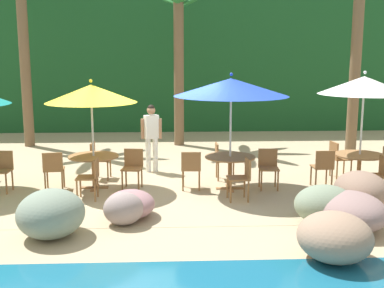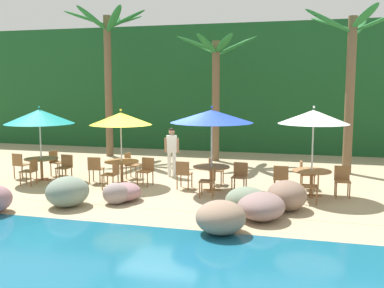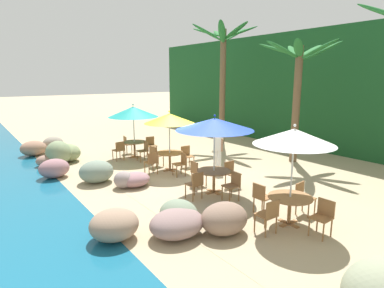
{
  "view_description": "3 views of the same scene",
  "coord_description": "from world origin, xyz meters",
  "px_view_note": "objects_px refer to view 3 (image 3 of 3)",
  "views": [
    {
      "loc": [
        0.26,
        -10.62,
        2.95
      ],
      "look_at": [
        0.73,
        0.09,
        0.96
      ],
      "focal_mm": 45.89,
      "sensor_mm": 36.0,
      "label": 1
    },
    {
      "loc": [
        4.4,
        -13.2,
        3.14
      ],
      "look_at": [
        0.78,
        0.4,
        1.31
      ],
      "focal_mm": 42.18,
      "sensor_mm": 36.0,
      "label": 2
    },
    {
      "loc": [
        9.26,
        -6.64,
        3.68
      ],
      "look_at": [
        0.23,
        -0.14,
        1.37
      ],
      "focal_mm": 30.39,
      "sensor_mm": 36.0,
      "label": 3
    }
  ],
  "objects_px": {
    "umbrella_yellow": "(169,118)",
    "umbrella_white": "(294,137)",
    "dining_table_teal": "(134,144)",
    "dining_table_white": "(290,201)",
    "umbrella_teal": "(133,112)",
    "umbrella_blue": "(215,124)",
    "chair_yellow_left": "(155,155)",
    "chair_yellow_right": "(152,162)",
    "chair_blue_right": "(196,183)",
    "chair_blue_left": "(197,171)",
    "chair_white_right": "(269,214)",
    "chair_white_left": "(261,196)",
    "chair_yellow_inland": "(187,155)",
    "chair_white_inland": "(303,196)",
    "chair_white_seaward": "(323,215)",
    "palm_tree_second": "(298,78)",
    "chair_teal_seaward": "(144,150)",
    "chair_teal_left": "(127,143)",
    "chair_yellow_seaward": "(181,163)",
    "dining_table_yellow": "(170,155)",
    "chair_blue_inland": "(231,172)",
    "dining_table_blue": "(214,174)",
    "palm_tree_nearest": "(223,63)",
    "waiter_in_white": "(218,147)",
    "chair_teal_right": "(119,149)",
    "chair_teal_inland": "(151,144)",
    "chair_blue_seaward": "(233,184)"
  },
  "relations": [
    {
      "from": "umbrella_yellow",
      "to": "umbrella_white",
      "type": "distance_m",
      "value": 5.89
    },
    {
      "from": "dining_table_teal",
      "to": "dining_table_white",
      "type": "xyz_separation_m",
      "value": [
        8.69,
        0.06,
        0.0
      ]
    },
    {
      "from": "umbrella_teal",
      "to": "umbrella_blue",
      "type": "bearing_deg",
      "value": -0.14
    },
    {
      "from": "chair_yellow_left",
      "to": "dining_table_white",
      "type": "height_order",
      "value": "chair_yellow_left"
    },
    {
      "from": "chair_yellow_right",
      "to": "chair_blue_right",
      "type": "xyz_separation_m",
      "value": [
        3.05,
        -0.18,
        0.0
      ]
    },
    {
      "from": "chair_blue_left",
      "to": "chair_white_right",
      "type": "bearing_deg",
      "value": -10.78
    },
    {
      "from": "dining_table_teal",
      "to": "chair_white_left",
      "type": "distance_m",
      "value": 7.85
    },
    {
      "from": "umbrella_blue",
      "to": "umbrella_teal",
      "type": "bearing_deg",
      "value": 179.86
    },
    {
      "from": "umbrella_teal",
      "to": "chair_white_left",
      "type": "bearing_deg",
      "value": -0.35
    },
    {
      "from": "chair_yellow_inland",
      "to": "chair_white_inland",
      "type": "distance_m",
      "value": 5.73
    },
    {
      "from": "dining_table_white",
      "to": "chair_blue_right",
      "type": "bearing_deg",
      "value": -161.56
    },
    {
      "from": "chair_blue_right",
      "to": "chair_white_seaward",
      "type": "height_order",
      "value": "same"
    },
    {
      "from": "chair_white_inland",
      "to": "chair_white_left",
      "type": "distance_m",
      "value": 1.14
    },
    {
      "from": "dining_table_teal",
      "to": "chair_yellow_inland",
      "type": "bearing_deg",
      "value": 20.5
    },
    {
      "from": "chair_white_left",
      "to": "palm_tree_second",
      "type": "relative_size",
      "value": 0.17
    },
    {
      "from": "chair_teal_seaward",
      "to": "dining_table_white",
      "type": "bearing_deg",
      "value": 0.1
    },
    {
      "from": "chair_teal_left",
      "to": "chair_white_right",
      "type": "xyz_separation_m",
      "value": [
        9.61,
        -0.82,
        0.0
      ]
    },
    {
      "from": "chair_yellow_seaward",
      "to": "umbrella_white",
      "type": "xyz_separation_m",
      "value": [
        5.03,
        -0.09,
        1.75
      ]
    },
    {
      "from": "dining_table_yellow",
      "to": "chair_white_right",
      "type": "bearing_deg",
      "value": -9.24
    },
    {
      "from": "dining_table_teal",
      "to": "dining_table_yellow",
      "type": "height_order",
      "value": "same"
    },
    {
      "from": "umbrella_teal",
      "to": "dining_table_white",
      "type": "xyz_separation_m",
      "value": [
        8.69,
        0.06,
        -1.51
      ]
    },
    {
      "from": "chair_blue_left",
      "to": "umbrella_teal",
      "type": "bearing_deg",
      "value": 179.27
    },
    {
      "from": "chair_blue_inland",
      "to": "umbrella_white",
      "type": "relative_size",
      "value": 0.34
    },
    {
      "from": "chair_white_seaward",
      "to": "dining_table_blue",
      "type": "bearing_deg",
      "value": -176.72
    },
    {
      "from": "chair_teal_seaward",
      "to": "chair_yellow_seaward",
      "type": "bearing_deg",
      "value": 2.04
    },
    {
      "from": "chair_teal_seaward",
      "to": "umbrella_white",
      "type": "bearing_deg",
      "value": 0.1
    },
    {
      "from": "chair_teal_seaward",
      "to": "umbrella_yellow",
      "type": "distance_m",
      "value": 2.51
    },
    {
      "from": "umbrella_teal",
      "to": "palm_tree_nearest",
      "type": "xyz_separation_m",
      "value": [
        -0.04,
        5.37,
        2.29
      ]
    },
    {
      "from": "waiter_in_white",
      "to": "chair_blue_inland",
      "type": "bearing_deg",
      "value": -26.45
    },
    {
      "from": "chair_yellow_left",
      "to": "chair_yellow_right",
      "type": "bearing_deg",
      "value": -36.17
    },
    {
      "from": "chair_teal_right",
      "to": "umbrella_blue",
      "type": "relative_size",
      "value": 0.34
    },
    {
      "from": "chair_blue_right",
      "to": "umbrella_white",
      "type": "xyz_separation_m",
      "value": [
        2.75,
        0.92,
        1.75
      ]
    },
    {
      "from": "chair_teal_inland",
      "to": "umbrella_teal",
      "type": "bearing_deg",
      "value": -91.08
    },
    {
      "from": "chair_teal_inland",
      "to": "chair_yellow_left",
      "type": "xyz_separation_m",
      "value": [
        1.95,
        -0.86,
        0.0
      ]
    },
    {
      "from": "umbrella_yellow",
      "to": "dining_table_blue",
      "type": "distance_m",
      "value": 3.34
    },
    {
      "from": "chair_teal_inland",
      "to": "chair_white_seaward",
      "type": "xyz_separation_m",
      "value": [
        9.52,
        -0.65,
        0.0
      ]
    },
    {
      "from": "chair_blue_seaward",
      "to": "waiter_in_white",
      "type": "relative_size",
      "value": 0.51
    },
    {
      "from": "chair_blue_inland",
      "to": "chair_blue_seaward",
      "type": "bearing_deg",
      "value": -40.06
    },
    {
      "from": "umbrella_teal",
      "to": "waiter_in_white",
      "type": "xyz_separation_m",
      "value": [
        4.02,
        1.66,
        -1.14
      ]
    },
    {
      "from": "chair_yellow_inland",
      "to": "chair_white_seaward",
      "type": "xyz_separation_m",
      "value": [
        6.78,
        -0.83,
        0.0
      ]
    },
    {
      "from": "chair_white_right",
      "to": "palm_tree_nearest",
      "type": "height_order",
      "value": "palm_tree_nearest"
    },
    {
      "from": "chair_teal_inland",
      "to": "chair_blue_right",
      "type": "bearing_deg",
      "value": -16.11
    },
    {
      "from": "umbrella_blue",
      "to": "dining_table_white",
      "type": "distance_m",
      "value": 3.33
    },
    {
      "from": "chair_yellow_seaward",
      "to": "chair_white_seaward",
      "type": "relative_size",
      "value": 1.0
    },
    {
      "from": "umbrella_yellow",
      "to": "chair_blue_seaward",
      "type": "relative_size",
      "value": 2.76
    },
    {
      "from": "umbrella_teal",
      "to": "dining_table_teal",
      "type": "height_order",
      "value": "umbrella_teal"
    },
    {
      "from": "chair_teal_right",
      "to": "palm_tree_second",
      "type": "height_order",
      "value": "palm_tree_second"
    },
    {
      "from": "chair_blue_right",
      "to": "dining_table_teal",
      "type": "bearing_deg",
      "value": 171.8
    },
    {
      "from": "chair_white_seaward",
      "to": "palm_tree_nearest",
      "type": "height_order",
      "value": "palm_tree_nearest"
    },
    {
      "from": "chair_blue_seaward",
      "to": "waiter_in_white",
      "type": "distance_m",
      "value": 3.13
    }
  ]
}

